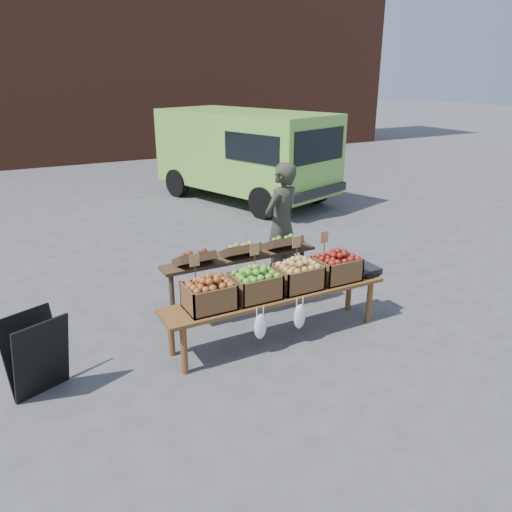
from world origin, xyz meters
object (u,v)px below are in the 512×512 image
weighing_scale (364,270)px  crate_golden_apples (209,296)px  back_table (241,277)px  crate_red_apples (298,277)px  chalkboard_sign (37,355)px  crate_green_apples (337,269)px  delivery_van (245,157)px  crate_russet_pears (255,286)px  vendor (281,224)px  display_bench (276,315)px

weighing_scale → crate_golden_apples: bearing=180.0°
back_table → crate_red_apples: 0.83m
crate_red_apples → weighing_scale: crate_red_apples is taller
chalkboard_sign → crate_green_apples: bearing=-24.6°
delivery_van → crate_golden_apples: delivery_van is taller
chalkboard_sign → crate_russet_pears: (2.26, -0.16, 0.30)m
vendor → display_bench: size_ratio=0.65×
display_bench → crate_golden_apples: bearing=180.0°
back_table → delivery_van: bearing=62.7°
delivery_van → vendor: 5.07m
crate_green_apples → vendor: bearing=86.6°
vendor → crate_russet_pears: 1.87m
crate_golden_apples → crate_russet_pears: 0.55m
delivery_van → display_bench: 6.79m
chalkboard_sign → weighing_scale: chalkboard_sign is taller
back_table → crate_golden_apples: bearing=-135.3°
chalkboard_sign → crate_red_apples: (2.81, -0.16, 0.30)m
chalkboard_sign → crate_golden_apples: size_ratio=1.63×
crate_russet_pears → crate_golden_apples: bearing=180.0°
chalkboard_sign → weighing_scale: (3.78, -0.16, 0.20)m
vendor → crate_red_apples: (-0.64, -1.44, -0.17)m
crate_golden_apples → crate_russet_pears: bearing=0.0°
delivery_van → vendor: delivery_van is taller
display_bench → crate_red_apples: size_ratio=5.40×
display_bench → back_table: bearing=97.7°
weighing_scale → delivery_van: bearing=76.6°
delivery_van → crate_green_apples: bearing=-125.4°
chalkboard_sign → crate_red_apples: 2.83m
crate_red_apples → delivery_van: bearing=68.4°
display_bench → crate_golden_apples: crate_golden_apples is taller
delivery_van → display_bench: (-2.72, -6.17, -0.75)m
back_table → crate_russet_pears: size_ratio=4.20×
crate_red_apples → chalkboard_sign: bearing=176.8°
delivery_van → crate_russet_pears: bearing=-134.2°
display_bench → crate_red_apples: (0.28, 0.00, 0.42)m
chalkboard_sign → delivery_van: bearing=27.0°
vendor → weighing_scale: vendor is taller
vendor → weighing_scale: bearing=80.1°
crate_russet_pears → crate_red_apples: size_ratio=1.00×
chalkboard_sign → crate_golden_apples: bearing=-27.2°
display_bench → crate_green_apples: 0.93m
crate_green_apples → weighing_scale: 0.44m
delivery_van → crate_golden_apples: size_ratio=9.26×
delivery_van → chalkboard_sign: (-5.25, -6.02, -0.63)m
back_table → crate_russet_pears: 0.77m
crate_red_apples → back_table: bearing=117.4°
vendor → weighing_scale: (0.34, -1.44, -0.27)m
crate_red_apples → weighing_scale: (0.97, 0.00, -0.10)m
vendor → display_bench: vendor is taller
vendor → crate_golden_apples: bearing=16.6°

